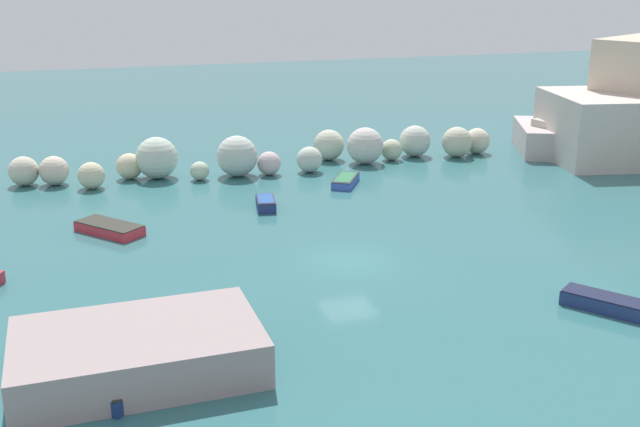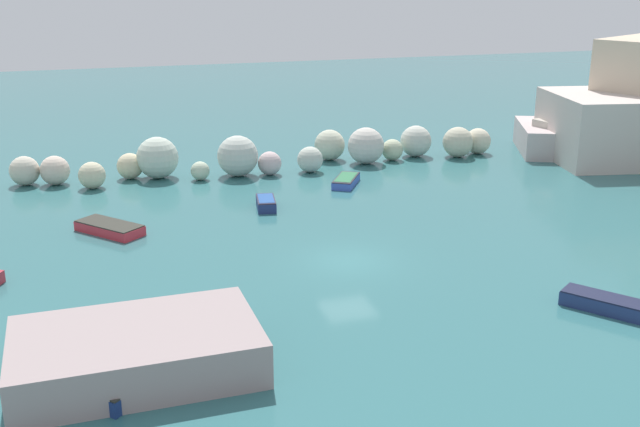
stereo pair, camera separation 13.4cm
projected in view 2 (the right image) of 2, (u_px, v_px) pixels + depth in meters
cove_water at (348, 261)px, 36.34m from camera, size 160.00×160.00×0.00m
rock_breakwater at (231, 157)px, 51.65m from camera, size 39.59×4.92×2.74m
stone_dock at (137, 352)px, 26.07m from camera, size 8.35×5.26×1.60m
moored_boat_1 at (266, 203)px, 44.22m from camera, size 1.39×2.40×0.62m
moored_boat_2 at (136, 384)px, 24.98m from camera, size 3.04×2.88×0.60m
moored_boat_3 at (346, 181)px, 49.07m from camera, size 2.63×3.22×0.53m
moored_boat_5 at (110, 228)px, 40.14m from camera, size 3.58×3.86×0.55m
moored_boat_6 at (604, 303)px, 31.00m from camera, size 2.90×3.41×0.63m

